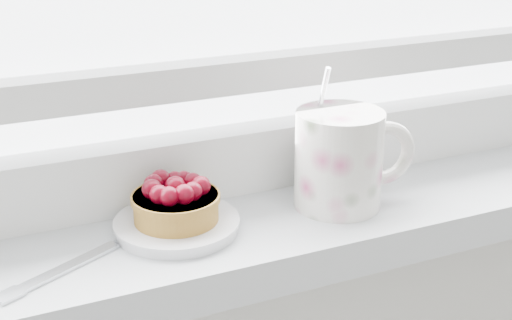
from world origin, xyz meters
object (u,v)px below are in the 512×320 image
saucer (177,225)px  floral_mug (342,157)px  raspberry_tart (175,200)px  fork (100,252)px

saucer → floral_mug: bearing=-4.3°
raspberry_tart → floral_mug: bearing=-4.3°
saucer → fork: bearing=-169.5°
raspberry_tart → fork: (-0.08, -0.01, -0.03)m
fork → raspberry_tart: bearing=10.5°
floral_mug → fork: size_ratio=0.73×
raspberry_tart → floral_mug: floral_mug is taller
raspberry_tart → floral_mug: size_ratio=0.59×
fork → floral_mug: bearing=0.3°
saucer → raspberry_tart: size_ratio=1.43×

